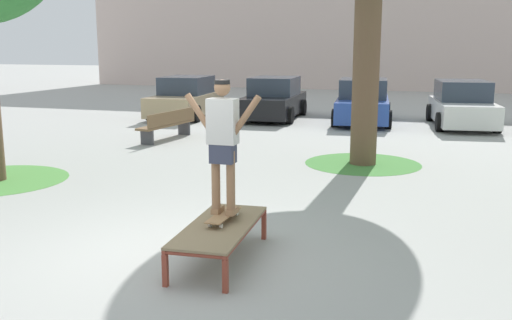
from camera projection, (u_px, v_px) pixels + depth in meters
The scene contains 10 objects.
ground_plane at pixel (168, 254), 7.54m from camera, with size 120.00×120.00×0.00m, color #A8A8A3.
skate_box at pixel (220, 229), 7.24m from camera, with size 0.88×1.94×0.46m.
skateboard at pixel (224, 215), 7.38m from camera, with size 0.21×0.80×0.09m.
skater at pixel (223, 138), 7.18m from camera, with size 1.00×0.28×1.69m.
grass_patch_mid_back at pixel (363, 164), 13.23m from camera, with size 2.62×2.62×0.01m, color #47893D.
car_tan at pixel (186, 98), 21.62m from camera, with size 2.15×4.31×1.50m.
car_black at pixel (274, 100), 21.18m from camera, with size 2.10×4.29×1.50m.
car_blue at pixel (363, 103), 20.08m from camera, with size 2.24×4.35×1.50m.
car_white at pixel (462, 105), 19.14m from camera, with size 2.32×4.39×1.50m.
park_bench at pixel (168, 124), 16.49m from camera, with size 0.72×2.43×0.83m.
Camera 1 is at (3.24, -6.49, 2.66)m, focal length 40.89 mm.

